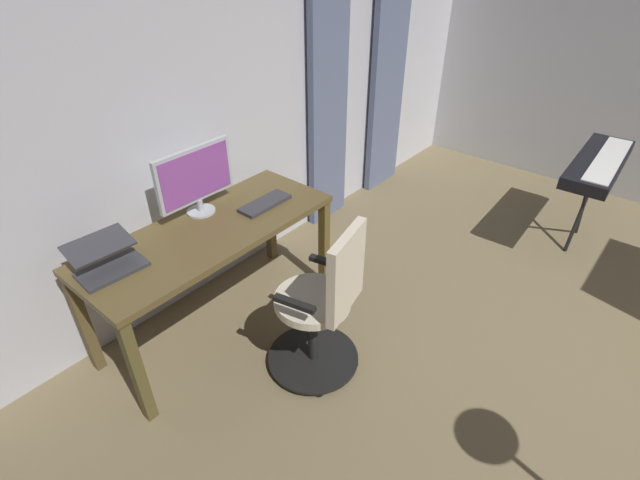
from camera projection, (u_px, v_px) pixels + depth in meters
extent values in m
cube|color=silver|center=(276.00, 89.00, 3.47)|extent=(5.35, 0.10, 2.52)
cube|color=slate|center=(388.00, 73.00, 4.36)|extent=(0.49, 0.06, 2.24)
cube|color=slate|center=(328.00, 96.00, 3.80)|extent=(0.44, 0.06, 2.24)
cube|color=brown|center=(210.00, 231.00, 2.83)|extent=(1.59, 0.63, 0.04)
cube|color=brown|center=(324.00, 245.00, 3.38)|extent=(0.06, 0.06, 0.72)
cube|color=brown|center=(138.00, 373.00, 2.41)|extent=(0.06, 0.06, 0.72)
cube|color=brown|center=(270.00, 219.00, 3.67)|extent=(0.06, 0.06, 0.72)
cube|color=brown|center=(84.00, 324.00, 2.71)|extent=(0.06, 0.06, 0.72)
cylinder|color=black|center=(313.00, 357.00, 2.91)|extent=(0.56, 0.56, 0.02)
sphere|color=black|center=(331.00, 332.00, 3.11)|extent=(0.05, 0.05, 0.05)
sphere|color=black|center=(286.00, 337.00, 3.07)|extent=(0.05, 0.05, 0.05)
sphere|color=black|center=(275.00, 374.00, 2.83)|extent=(0.05, 0.05, 0.05)
sphere|color=black|center=(320.00, 393.00, 2.71)|extent=(0.05, 0.05, 0.05)
sphere|color=black|center=(354.00, 364.00, 2.89)|extent=(0.05, 0.05, 0.05)
cylinder|color=black|center=(313.00, 332.00, 2.79)|extent=(0.06, 0.06, 0.44)
cylinder|color=beige|center=(313.00, 300.00, 2.65)|extent=(0.53, 0.53, 0.05)
cube|color=beige|center=(346.00, 273.00, 2.43)|extent=(0.38, 0.13, 0.48)
cube|color=black|center=(294.00, 304.00, 2.43)|extent=(0.09, 0.24, 0.03)
cube|color=black|center=(328.00, 262.00, 2.72)|extent=(0.09, 0.24, 0.03)
cylinder|color=#B7BCC1|center=(201.00, 211.00, 2.98)|extent=(0.18, 0.18, 0.01)
cylinder|color=#B7BCC1|center=(200.00, 205.00, 2.95)|extent=(0.04, 0.04, 0.08)
cube|color=#B7BCC1|center=(195.00, 175.00, 2.84)|extent=(0.54, 0.03, 0.34)
cube|color=purple|center=(196.00, 176.00, 2.83)|extent=(0.50, 0.01, 0.30)
cube|color=#333338|center=(265.00, 203.00, 3.05)|extent=(0.36, 0.14, 0.02)
cube|color=#333338|center=(112.00, 270.00, 2.47)|extent=(0.35, 0.22, 0.02)
cube|color=#333338|center=(98.00, 245.00, 2.46)|extent=(0.34, 0.22, 0.05)
cylinder|color=black|center=(583.00, 207.00, 3.85)|extent=(0.39, 0.05, 0.70)
cylinder|color=black|center=(583.00, 207.00, 3.85)|extent=(0.39, 0.05, 0.70)
cube|color=black|center=(599.00, 163.00, 3.64)|extent=(1.10, 0.36, 0.09)
cube|color=white|center=(609.00, 159.00, 3.58)|extent=(1.01, 0.22, 0.01)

